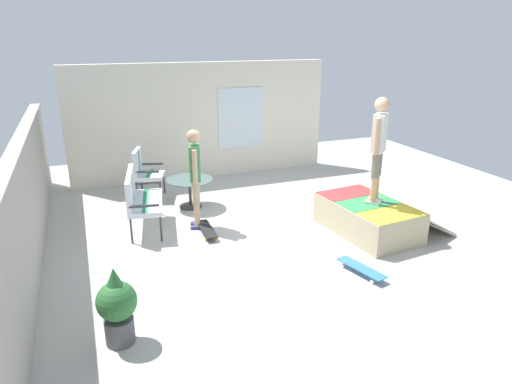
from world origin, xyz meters
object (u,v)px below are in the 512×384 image
at_px(patio_table, 190,187).
at_px(skateboard_by_bench, 207,229).
at_px(person_skater, 379,142).
at_px(skateboard_spare, 361,268).
at_px(skate_ramp, 369,217).
at_px(person_watching, 195,171).
at_px(patio_bench, 139,196).
at_px(potted_plant, 117,306).
at_px(patio_chair_near_house, 144,169).

bearing_deg(patio_table, skateboard_by_bench, 178.02).
xyz_separation_m(person_skater, skateboard_spare, (-1.18, 0.97, -1.49)).
height_order(skate_ramp, person_watching, person_watching).
bearing_deg(person_skater, person_watching, 64.42).
bearing_deg(skateboard_by_bench, patio_bench, 58.52).
bearing_deg(potted_plant, skateboard_by_bench, -33.77).
relative_size(skate_ramp, skateboard_spare, 2.33).
xyz_separation_m(skate_ramp, patio_table, (2.28, 2.57, 0.13)).
relative_size(skate_ramp, patio_table, 2.13).
distance_m(skateboard_by_bench, skateboard_spare, 2.71).
height_order(skateboard_by_bench, potted_plant, potted_plant).
bearing_deg(patio_bench, person_watching, -105.84).
relative_size(skate_ramp, person_skater, 1.10).
height_order(patio_bench, patio_table, patio_bench).
relative_size(person_skater, skateboard_by_bench, 2.18).
distance_m(skate_ramp, potted_plant, 4.56).
bearing_deg(potted_plant, skateboard_spare, -83.92).
bearing_deg(patio_chair_near_house, skate_ramp, -133.59).
height_order(patio_table, skateboard_by_bench, patio_table).
xyz_separation_m(patio_bench, patio_table, (0.74, -1.06, -0.21)).
relative_size(skate_ramp, patio_chair_near_house, 1.88).
bearing_deg(patio_bench, potted_plant, 168.16).
distance_m(patio_chair_near_house, person_watching, 2.02).
relative_size(patio_table, potted_plant, 0.98).
bearing_deg(skateboard_spare, potted_plant, 96.08).
bearing_deg(person_skater, patio_table, 48.41).
xyz_separation_m(patio_bench, skateboard_spare, (-2.75, -2.69, -0.53)).
bearing_deg(skateboard_spare, patio_chair_near_house, 28.54).
bearing_deg(person_skater, potted_plant, 109.56).
relative_size(skate_ramp, person_watching, 1.11).
height_order(skate_ramp, person_skater, person_skater).
height_order(patio_chair_near_house, patio_table, patio_chair_near_house).
xyz_separation_m(patio_chair_near_house, skateboard_spare, (-4.36, -2.37, -0.53)).
distance_m(person_watching, potted_plant, 3.30).
xyz_separation_m(person_skater, skateboard_by_bench, (0.95, 2.65, -1.49)).
xyz_separation_m(skate_ramp, patio_chair_near_house, (3.15, 3.30, 0.34)).
bearing_deg(skateboard_spare, person_skater, -39.58).
relative_size(person_watching, skateboard_by_bench, 2.15).
bearing_deg(skate_ramp, patio_chair_near_house, 46.41).
xyz_separation_m(person_watching, potted_plant, (-2.84, 1.59, -0.55)).
bearing_deg(skate_ramp, person_skater, -133.19).
height_order(skateboard_spare, potted_plant, potted_plant).
bearing_deg(person_skater, skateboard_spare, 140.42).
distance_m(person_watching, skateboard_spare, 3.18).
bearing_deg(person_skater, patio_bench, 66.79).
bearing_deg(person_skater, patio_chair_near_house, 46.42).
distance_m(skate_ramp, patio_chair_near_house, 4.57).
bearing_deg(patio_table, person_watching, 173.21).
bearing_deg(patio_chair_near_house, skateboard_by_bench, -162.78).
height_order(patio_table, skateboard_spare, patio_table).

